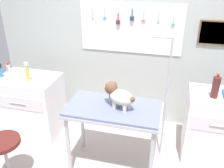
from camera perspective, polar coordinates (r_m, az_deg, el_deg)
rear_wall_panel at (r=3.57m, az=3.96°, el=8.55°), size 4.00×0.11×2.30m
grooming_table at (r=2.74m, az=0.30°, el=-6.92°), size 1.06×0.57×0.83m
grooming_arm at (r=2.95m, az=12.07°, el=-5.25°), size 0.30×0.11×1.57m
dog at (r=2.61m, az=1.48°, el=-2.62°), size 0.38×0.27×0.28m
counter_left at (r=3.69m, az=-18.12°, el=-4.63°), size 0.80×0.58×0.86m
cabinet_right at (r=3.30m, az=22.51°, el=-9.13°), size 0.68×0.54×0.89m
stool at (r=2.98m, az=-23.88°, el=-13.25°), size 0.37×0.37×0.55m
pump_bottle_white at (r=3.62m, az=-24.52°, el=2.69°), size 0.05×0.05×0.19m
spray_bottle_tall at (r=3.70m, az=-22.88°, el=3.27°), size 0.06×0.06×0.17m
conditioner_bottle at (r=3.35m, az=-19.03°, el=2.46°), size 0.05×0.05×0.26m
soda_bottle at (r=2.94m, az=22.96°, el=-0.56°), size 0.08×0.08×0.29m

